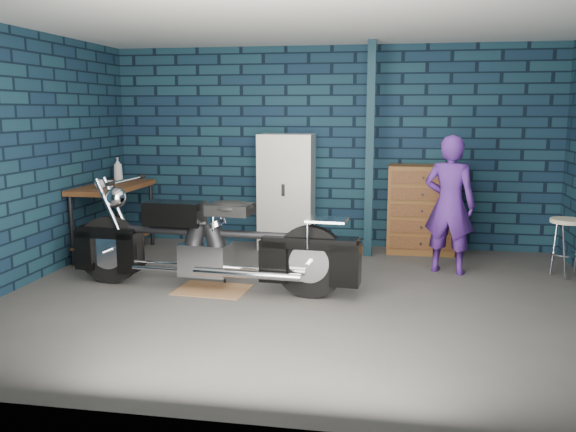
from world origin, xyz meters
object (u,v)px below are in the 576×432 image
object	(u,v)px
locker	(287,192)
person	(449,205)
workbench	(114,220)
tool_chest	(421,209)
motorcycle	(211,236)
storage_bin	(99,252)
shop_stool	(565,248)

from	to	relation	value
locker	person	bearing A→B (deg)	-24.78
workbench	tool_chest	world-z (taller)	tool_chest
motorcycle	tool_chest	world-z (taller)	motorcycle
workbench	tool_chest	distance (m)	3.98
storage_bin	tool_chest	world-z (taller)	tool_chest
storage_bin	shop_stool	bearing A→B (deg)	3.70
storage_bin	shop_stool	distance (m)	5.44
motorcycle	tool_chest	size ratio (longest dim) A/B	2.27
tool_chest	shop_stool	distance (m)	1.83
workbench	shop_stool	distance (m)	5.45
storage_bin	workbench	bearing A→B (deg)	92.29
locker	motorcycle	bearing A→B (deg)	-101.05
motorcycle	storage_bin	world-z (taller)	motorcycle
tool_chest	shop_stool	world-z (taller)	tool_chest
person	storage_bin	xyz separation A→B (m)	(-4.15, -0.34, -0.65)
workbench	person	world-z (taller)	person
person	storage_bin	size ratio (longest dim) A/B	3.47
motorcycle	storage_bin	distance (m)	1.92
workbench	person	xyz separation A→B (m)	(4.17, -0.16, 0.34)
shop_stool	locker	bearing A→B (deg)	164.30
person	tool_chest	world-z (taller)	person
workbench	tool_chest	bearing A→B (deg)	11.43
person	storage_bin	world-z (taller)	person
workbench	locker	size ratio (longest dim) A/B	0.91
storage_bin	tool_chest	size ratio (longest dim) A/B	0.40
motorcycle	shop_stool	xyz separation A→B (m)	(3.74, 1.17, -0.24)
person	storage_bin	bearing A→B (deg)	22.30
storage_bin	locker	size ratio (longest dim) A/B	0.30
workbench	person	bearing A→B (deg)	-2.20
workbench	person	size ratio (longest dim) A/B	0.88
person	locker	world-z (taller)	person
storage_bin	shop_stool	size ratio (longest dim) A/B	0.69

